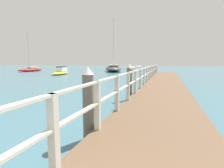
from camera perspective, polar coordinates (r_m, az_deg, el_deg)
The scene contains 9 objects.
pier_deck at distance 13.17m, azimuth 16.56°, elevation -0.61°, with size 2.67×26.98×0.46m, color brown.
pier_railing at distance 13.16m, azimuth 11.24°, elevation 3.52°, with size 0.12×25.50×1.10m.
dock_piling_near at distance 4.41m, azimuth -7.73°, elevation -6.40°, with size 0.29×0.29×1.87m.
dock_piling_far at distance 8.98m, azimuth 5.66°, elevation 0.65°, with size 0.29×0.29×1.87m.
seagull_foreground at distance 7.79m, azimuth 6.86°, elevation 5.17°, with size 0.39×0.35×0.21m.
seagull_background at distance 9.60m, azimuth 8.87°, elevation 5.54°, with size 0.30×0.42×0.21m.
boat_0 at distance 28.14m, azimuth -16.33°, elevation 3.85°, with size 2.10×4.74×1.25m.
boat_1 at distance 39.19m, azimuth -24.95°, elevation 4.32°, with size 2.73×5.82×7.77m.
boat_2 at distance 35.13m, azimuth 0.46°, elevation 5.11°, with size 6.02×9.55×10.49m.
Camera 1 is at (0.21, 0.44, 1.99)m, focal length 28.04 mm.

